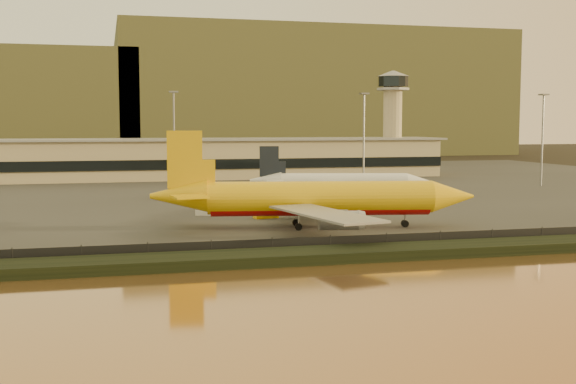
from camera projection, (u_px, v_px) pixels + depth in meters
name	position (u px, v px, depth m)	size (l,w,h in m)	color
ground	(292.00, 240.00, 108.43)	(900.00, 900.00, 0.00)	black
embankment	(325.00, 255.00, 91.95)	(320.00, 7.00, 1.40)	black
tarmac	(206.00, 186.00, 200.12)	(320.00, 220.00, 0.20)	#2D2D2D
perimeter_fence	(316.00, 245.00, 95.76)	(300.00, 0.05, 2.20)	black
terminal_building	(147.00, 160.00, 225.49)	(202.00, 25.00, 12.60)	tan
control_tower	(393.00, 112.00, 249.91)	(11.20, 11.20, 35.50)	tan
apron_light_masts	(275.00, 131.00, 183.00)	(152.20, 12.20, 25.40)	slate
distant_hills	(115.00, 100.00, 428.60)	(470.00, 160.00, 70.00)	brown
dhl_cargo_jet	(315.00, 199.00, 118.85)	(53.75, 51.99, 16.09)	#E4AD0C
white_narrowbody_jet	(341.00, 183.00, 166.75)	(41.76, 40.06, 12.09)	silver
gse_vehicle_yellow	(266.00, 213.00, 131.76)	(4.37, 1.97, 1.97)	#E4AD0C
gse_vehicle_white	(206.00, 211.00, 135.87)	(3.79, 1.71, 1.71)	silver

